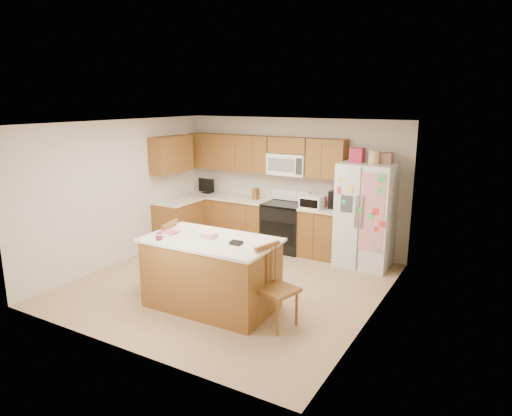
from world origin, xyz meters
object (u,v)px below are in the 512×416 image
Objects in this scene: windsor_chair_back at (237,261)px; windsor_chair_right at (276,289)px; windsor_chair_left at (162,258)px; island at (211,273)px; stove at (285,226)px; refrigerator at (366,214)px.

windsor_chair_right is at bearing -34.62° from windsor_chair_back.
windsor_chair_right is at bearing -4.04° from windsor_chair_left.
island is 0.98m from windsor_chair_left.
island reaches higher than windsor_chair_right.
stove is 0.62× the size of island.
stove is at bearing 177.70° from refrigerator.
windsor_chair_back is at bearing -84.16° from stove.
island is 1.89× the size of windsor_chair_back.
island is at bearing -5.65° from windsor_chair_left.
windsor_chair_back is at bearing 90.83° from island.
windsor_chair_right is (2.01, -0.14, -0.01)m from windsor_chair_left.
windsor_chair_right is (-0.32, -2.72, -0.42)m from refrigerator.
island is 1.72× the size of windsor_chair_right.
windsor_chair_right reaches higher than windsor_chair_back.
stove is 2.75m from island.
windsor_chair_left reaches higher than island.
refrigerator reaches higher than stove.
stove reaches higher than windsor_chair_back.
windsor_chair_right is (1.26, -2.79, 0.03)m from stove.
windsor_chair_left is (-0.75, -2.64, 0.04)m from stove.
refrigerator is 2.46m from windsor_chair_back.
windsor_chair_left reaches higher than windsor_chair_back.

